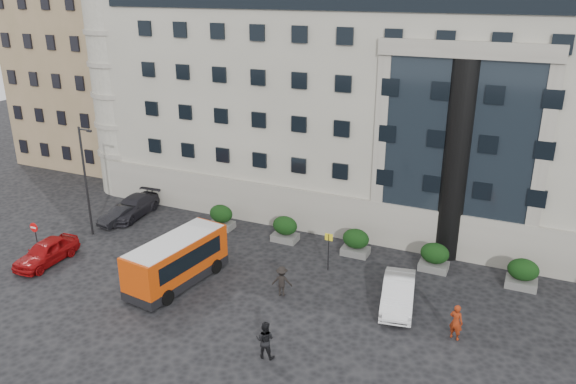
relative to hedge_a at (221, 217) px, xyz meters
name	(u,v)px	position (x,y,z in m)	size (l,w,h in m)	color
ground	(212,288)	(4.00, -7.80, -0.93)	(120.00, 120.00, 0.00)	black
civic_building	(408,87)	(10.00, 14.20, 8.07)	(44.00, 24.00, 18.00)	gray
entrance_column	(456,162)	(16.00, 2.50, 5.57)	(1.80, 1.80, 13.00)	black
apartment_near	(108,59)	(-20.00, 12.20, 9.07)	(14.00, 14.00, 20.00)	olive
apartment_far	(185,33)	(-23.00, 30.20, 10.07)	(13.00, 13.00, 22.00)	brown
hedge_a	(221,217)	(0.00, 0.00, 0.00)	(1.80, 1.26, 1.84)	#5D5C5A
hedge_b	(285,229)	(5.20, 0.00, 0.00)	(1.80, 1.26, 1.84)	#5D5C5A
hedge_c	(356,242)	(10.40, 0.00, 0.00)	(1.80, 1.26, 1.84)	#5D5C5A
hedge_d	(434,257)	(15.60, 0.00, 0.00)	(1.80, 1.26, 1.84)	#5D5C5A
hedge_e	(523,273)	(20.80, 0.00, 0.00)	(1.80, 1.26, 1.84)	#5D5C5A
street_lamp	(86,178)	(-7.94, -4.80, 3.44)	(1.16, 0.18, 8.00)	#262628
bus_stop_sign	(329,245)	(9.50, -2.80, 0.80)	(0.50, 0.08, 2.52)	#262628
no_entry_sign	(35,232)	(-9.00, -8.84, 0.72)	(0.64, 0.16, 2.32)	#262628
minibus	(177,259)	(1.76, -8.09, 0.66)	(3.29, 7.14, 2.88)	#C33C09
red_truck	(145,164)	(-11.84, 6.44, 0.70)	(3.47, 6.22, 3.18)	#9C1A0B
parked_car_a	(46,252)	(-7.50, -9.46, -0.14)	(1.85, 4.61, 1.57)	#990B0C
parked_car_b	(121,215)	(-7.50, -2.19, -0.31)	(1.31, 3.76, 1.24)	black
parked_car_c	(133,207)	(-7.50, -0.81, -0.17)	(2.13, 5.23, 1.52)	black
parked_car_d	(187,179)	(-7.50, 6.58, -0.22)	(2.36, 5.11, 1.42)	black
white_taxi	(398,293)	(14.56, -5.15, -0.12)	(1.72, 4.93, 1.62)	white
pedestrian_a	(456,322)	(18.00, -6.98, 0.05)	(0.71, 0.47, 1.96)	maroon
pedestrian_b	(265,340)	(9.83, -12.36, 0.05)	(0.95, 0.74, 1.95)	black
pedestrian_c	(282,281)	(8.13, -6.79, 0.00)	(1.19, 0.69, 1.85)	black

